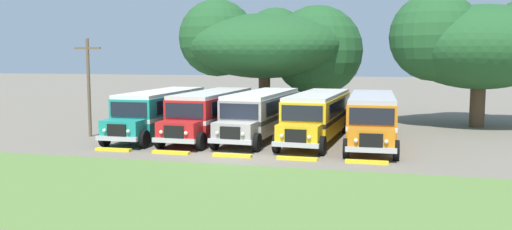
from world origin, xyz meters
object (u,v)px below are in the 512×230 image
Objects in this scene: parked_bus_slot_4 at (372,116)px; broad_shade_tree at (272,45)px; parked_bus_slot_3 at (318,114)px; parked_bus_slot_1 at (211,111)px; parked_bus_slot_2 at (262,112)px; secondary_tree at (478,43)px; utility_pole at (89,84)px; parked_bus_slot_0 at (161,110)px.

parked_bus_slot_4 is 15.44m from broad_shade_tree.
broad_shade_tree reaches higher than parked_bus_slot_4.
parked_bus_slot_3 is 13.47m from broad_shade_tree.
parked_bus_slot_2 is (3.14, 0.42, 0.00)m from parked_bus_slot_1.
parked_bus_slot_2 is at bearing -146.52° from secondary_tree.
parked_bus_slot_0 is at bearing 23.58° from utility_pole.
parked_bus_slot_4 is 0.87× the size of secondary_tree.
secondary_tree is (10.12, 9.19, 4.38)m from parked_bus_slot_3.
parked_bus_slot_4 is at bearing 5.43° from utility_pole.
parked_bus_slot_4 is at bearing 86.83° from parked_bus_slot_2.
parked_bus_slot_2 is 6.75m from parked_bus_slot_4.
secondary_tree reaches higher than parked_bus_slot_4.
parked_bus_slot_3 is at bearing 93.05° from parked_bus_slot_1.
secondary_tree is (13.63, 9.01, 4.38)m from parked_bus_slot_2.
parked_bus_slot_1 is 6.65m from parked_bus_slot_3.
broad_shade_tree is 1.17× the size of secondary_tree.
parked_bus_slot_0 is at bearing -84.54° from parked_bus_slot_3.
parked_bus_slot_2 is 12.32m from broad_shade_tree.
parked_bus_slot_2 is 1.00× the size of parked_bus_slot_4.
broad_shade_tree reaches higher than parked_bus_slot_1.
parked_bus_slot_0 is 13.53m from broad_shade_tree.
utility_pole is (-7.40, -1.91, 1.72)m from parked_bus_slot_1.
parked_bus_slot_1 is 12.64m from broad_shade_tree.
parked_bus_slot_0 is 1.77× the size of utility_pole.
utility_pole is at bearing -74.78° from parked_bus_slot_2.
parked_bus_slot_3 is (10.02, 0.40, 0.00)m from parked_bus_slot_0.
broad_shade_tree reaches higher than parked_bus_slot_0.
parked_bus_slot_3 is at bearing 8.75° from utility_pole.
parked_bus_slot_4 is (13.22, -0.12, 0.00)m from parked_bus_slot_0.
utility_pole is at bearing -66.89° from parked_bus_slot_0.
utility_pole is (-17.25, -1.64, 1.72)m from parked_bus_slot_4.
parked_bus_slot_1 and parked_bus_slot_3 have the same top height.
parked_bus_slot_4 is at bearing 89.33° from parked_bus_slot_1.
parked_bus_slot_4 is at bearing 83.91° from parked_bus_slot_3.
parked_bus_slot_2 and parked_bus_slot_4 have the same top height.
broad_shade_tree is at bearing -151.83° from parked_bus_slot_3.
utility_pole is at bearing -86.40° from parked_bus_slot_4.
parked_bus_slot_1 is at bearing -84.71° from parked_bus_slot_3.
parked_bus_slot_0 is at bearing -92.35° from parked_bus_slot_4.
parked_bus_slot_0 and parked_bus_slot_3 have the same top height.
secondary_tree is at bearing 142.71° from parked_bus_slot_4.
utility_pole reaches higher than parked_bus_slot_2.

